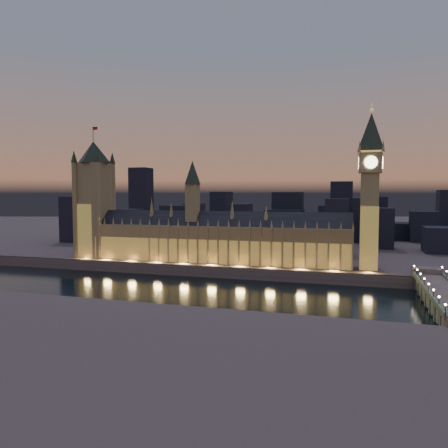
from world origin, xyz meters
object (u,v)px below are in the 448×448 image
(victoria_tower, at_px, (94,193))
(river_boat, at_px, (317,324))
(palace_of_westminster, at_px, (216,238))
(westminster_bridge, at_px, (440,296))
(elizabeth_tower, at_px, (370,177))

(victoria_tower, height_order, river_boat, victoria_tower)
(victoria_tower, relative_size, river_boat, 2.36)
(victoria_tower, bearing_deg, river_boat, -31.87)
(river_boat, bearing_deg, palace_of_westminster, 125.80)
(westminster_bridge, distance_m, river_boat, 81.21)
(elizabeth_tower, bearing_deg, river_boat, -101.83)
(victoria_tower, distance_m, westminster_bridge, 266.95)
(elizabeth_tower, distance_m, river_boat, 141.21)
(westminster_bridge, bearing_deg, palace_of_westminster, 155.99)
(palace_of_westminster, height_order, westminster_bridge, palace_of_westminster)
(westminster_bridge, height_order, river_boat, westminster_bridge)
(elizabeth_tower, relative_size, westminster_bridge, 1.01)
(westminster_bridge, bearing_deg, river_boat, -137.73)
(victoria_tower, relative_size, westminster_bridge, 0.95)
(elizabeth_tower, xyz_separation_m, westminster_bridge, (34.87, -65.38, -65.75))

